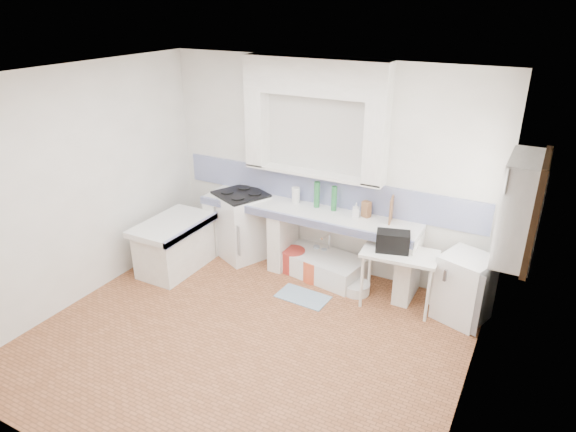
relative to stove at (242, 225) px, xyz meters
The scene contains 36 objects.
floor 2.06m from the stove, 56.60° to the right, with size 4.50×4.50×0.00m, color #9E5D38.
ceiling 3.08m from the stove, 56.60° to the right, with size 4.50×4.50×0.00m, color white.
wall_back 1.48m from the stove, 16.19° to the left, with size 4.50×4.50×0.00m, color white.
wall_front 3.95m from the stove, 73.25° to the right, with size 4.50×4.50×0.00m, color white.
wall_left 2.24m from the stove, 124.25° to the right, with size 4.50×4.50×0.00m, color white.
wall_right 3.87m from the stove, 26.57° to the right, with size 4.50×4.50×0.00m, color white.
alcove_mass 2.35m from the stove, 11.03° to the left, with size 1.90×0.25×0.45m, color white.
window_frame 3.74m from the stove, ahead, with size 0.35×0.86×1.06m, color #332010.
lace_valance 3.74m from the stove, ahead, with size 0.01×0.84×0.24m, color white.
counter_slab 1.08m from the stove, ahead, with size 3.00×0.60×0.08m, color white.
counter_lip 1.11m from the stove, 14.41° to the right, with size 3.00×0.04×0.10m, color navy.
counter_pier_left 0.40m from the stove, behind, with size 0.20×0.55×0.82m, color white.
counter_pier_mid 0.66m from the stove, ahead, with size 0.20×0.55×0.82m, color white.
counter_pier_right 2.41m from the stove, ahead, with size 0.20×0.55×0.82m, color white.
peninsula_top 1.00m from the stove, 127.29° to the right, with size 0.70×1.10×0.08m, color white.
peninsula_base 0.99m from the stove, 127.29° to the right, with size 0.60×1.00×0.62m, color white.
peninsula_lip 0.84m from the stove, 108.67° to the right, with size 0.04×1.10×0.10m, color navy.
backsplash 1.31m from the stove, 15.47° to the left, with size 4.27×0.03×0.40m, color navy.
stove is the anchor object (origin of this frame).
sink 1.30m from the stove, ahead, with size 1.10×0.59×0.26m, color white.
side_table 2.37m from the stove, ahead, with size 0.87×0.48×0.04m, color white.
fridge 3.11m from the stove, ahead, with size 0.52×0.52×0.80m, color white.
bucket_red 0.91m from the stove, ahead, with size 0.33×0.33×0.31m, color #B22F27.
bucket_orange 1.27m from the stove, ahead, with size 0.32×0.32×0.29m, color #EC592E.
bucket_blue 1.64m from the stove, ahead, with size 0.30×0.30×0.29m, color blue.
basin_white 1.89m from the stove, ahead, with size 0.34×0.34×0.13m, color white.
water_bottle_a 1.15m from the stove, ahead, with size 0.09×0.09×0.32m, color silver.
water_bottle_b 1.26m from the stove, ahead, with size 0.08×0.08×0.30m, color silver.
black_bag 2.30m from the stove, ahead, with size 0.38×0.22×0.24m, color black.
green_bottle_a 1.25m from the stove, ahead, with size 0.08×0.08×0.35m, color #267239.
green_bottle_b 1.47m from the stove, ahead, with size 0.07×0.07×0.33m, color #267239.
knife_block 1.86m from the stove, ahead, with size 0.10×0.08×0.21m, color brown.
cutting_board 2.18m from the stove, ahead, with size 0.02×0.23×0.32m, color brown.
paper_towel 0.96m from the stove, 12.53° to the left, with size 0.11×0.11×0.22m, color white.
soap_bottle 1.74m from the stove, ahead, with size 0.08×0.09×0.19m, color white.
rug 1.49m from the stove, 25.52° to the right, with size 0.65×0.37×0.01m, color teal.
Camera 1 is at (2.56, -3.77, 3.46)m, focal length 31.44 mm.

